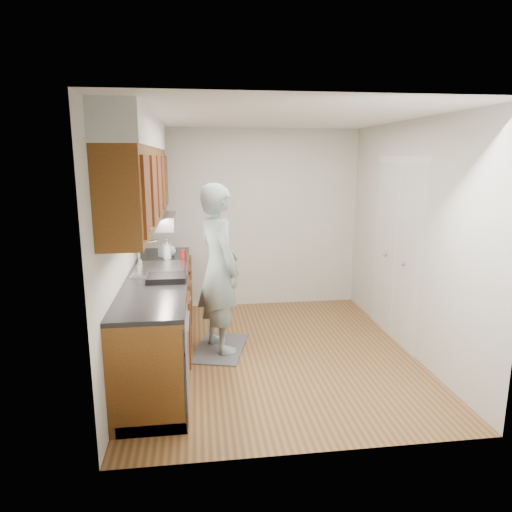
# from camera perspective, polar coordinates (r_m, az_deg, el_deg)

# --- Properties ---
(floor) EXTENTS (3.50, 3.50, 0.00)m
(floor) POSITION_cam_1_polar(r_m,az_deg,el_deg) (5.13, 2.10, -12.03)
(floor) COLOR brown
(floor) RESTS_ON ground
(ceiling) EXTENTS (3.50, 3.50, 0.00)m
(ceiling) POSITION_cam_1_polar(r_m,az_deg,el_deg) (4.70, 2.35, 17.02)
(ceiling) COLOR white
(ceiling) RESTS_ON wall_left
(wall_left) EXTENTS (0.02, 3.50, 2.50)m
(wall_left) POSITION_cam_1_polar(r_m,az_deg,el_deg) (4.74, -15.96, 1.34)
(wall_left) COLOR beige
(wall_left) RESTS_ON floor
(wall_right) EXTENTS (0.02, 3.50, 2.50)m
(wall_right) POSITION_cam_1_polar(r_m,az_deg,el_deg) (5.22, 18.68, 2.13)
(wall_right) COLOR beige
(wall_right) RESTS_ON floor
(wall_back) EXTENTS (3.00, 0.02, 2.50)m
(wall_back) POSITION_cam_1_polar(r_m,az_deg,el_deg) (6.47, -0.40, 4.61)
(wall_back) COLOR beige
(wall_back) RESTS_ON floor
(counter) EXTENTS (0.64, 2.80, 1.30)m
(counter) POSITION_cam_1_polar(r_m,az_deg,el_deg) (4.90, -11.94, -7.32)
(counter) COLOR brown
(counter) RESTS_ON floor
(upper_cabinets) EXTENTS (0.47, 2.80, 1.21)m
(upper_cabinets) POSITION_cam_1_polar(r_m,az_deg,el_deg) (4.69, -14.32, 9.93)
(upper_cabinets) COLOR brown
(upper_cabinets) RESTS_ON wall_left
(closet_door) EXTENTS (0.02, 1.22, 2.05)m
(closet_door) POSITION_cam_1_polar(r_m,az_deg,el_deg) (5.52, 17.06, 0.38)
(closet_door) COLOR white
(closet_door) RESTS_ON wall_right
(floor_mat) EXTENTS (0.71, 0.96, 0.02)m
(floor_mat) POSITION_cam_1_polar(r_m,az_deg,el_deg) (5.24, -4.48, -11.42)
(floor_mat) COLOR slate
(floor_mat) RESTS_ON floor
(person) EXTENTS (0.73, 0.86, 2.08)m
(person) POSITION_cam_1_polar(r_m,az_deg,el_deg) (4.92, -4.69, -0.16)
(person) COLOR #87A0A4
(person) RESTS_ON floor_mat
(soap_bottle_a) EXTENTS (0.10, 0.10, 0.25)m
(soap_bottle_a) POSITION_cam_1_polar(r_m,az_deg,el_deg) (5.36, -11.06, 0.79)
(soap_bottle_a) COLOR silver
(soap_bottle_a) RESTS_ON counter
(soap_bottle_b) EXTENTS (0.12, 0.12, 0.19)m
(soap_bottle_b) POSITION_cam_1_polar(r_m,az_deg,el_deg) (5.57, -11.57, 0.90)
(soap_bottle_b) COLOR silver
(soap_bottle_b) RESTS_ON counter
(soap_bottle_c) EXTENTS (0.19, 0.19, 0.18)m
(soap_bottle_c) POSITION_cam_1_polar(r_m,az_deg,el_deg) (5.61, -10.70, 0.93)
(soap_bottle_c) COLOR silver
(soap_bottle_c) RESTS_ON counter
(soda_can) EXTENTS (0.08, 0.08, 0.13)m
(soda_can) POSITION_cam_1_polar(r_m,az_deg,el_deg) (5.31, -9.07, 0.08)
(soda_can) COLOR maroon
(soda_can) RESTS_ON counter
(dish_rack) EXTENTS (0.37, 0.31, 0.06)m
(dish_rack) POSITION_cam_1_polar(r_m,az_deg,el_deg) (4.48, -11.12, -2.71)
(dish_rack) COLOR black
(dish_rack) RESTS_ON counter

